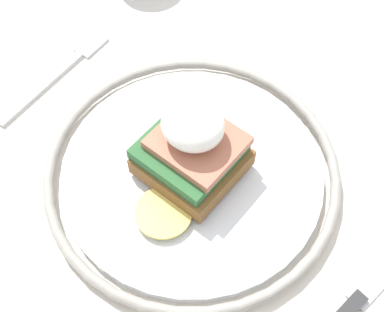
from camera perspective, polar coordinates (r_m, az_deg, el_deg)
dining_table at (r=0.62m, az=-0.95°, el=-6.23°), size 0.95×0.79×0.72m
plate at (r=0.50m, az=0.00°, el=-1.67°), size 0.28×0.28×0.02m
sandwich at (r=0.47m, az=-0.14°, el=0.72°), size 0.09×0.12×0.07m
fork at (r=0.60m, az=-13.95°, el=8.69°), size 0.03×0.16×0.00m
knife at (r=0.48m, az=16.68°, el=-15.11°), size 0.04×0.19×0.01m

